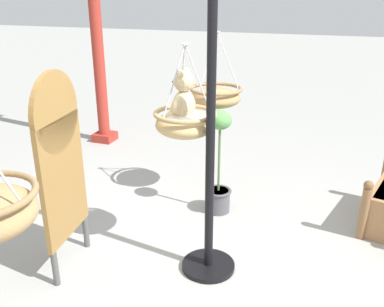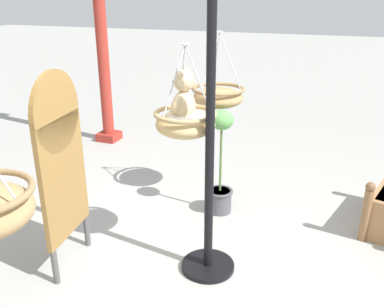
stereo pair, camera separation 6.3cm
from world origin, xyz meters
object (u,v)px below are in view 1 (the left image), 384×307
teddy_bear (183,99)px  hanging_basket_right_low (216,96)px  display_pole_central (210,178)px  greenhouse_pillar_left (97,44)px  hanging_basket_with_teddy (185,122)px  potted_plant_bushy_green (219,171)px  display_sign_board (61,158)px

teddy_bear → hanging_basket_right_low: hanging_basket_right_low is taller
display_pole_central → greenhouse_pillar_left: 3.56m
hanging_basket_right_low → greenhouse_pillar_left: 2.47m
hanging_basket_with_teddy → greenhouse_pillar_left: 3.23m
teddy_bear → potted_plant_bushy_green: teddy_bear is taller
greenhouse_pillar_left → potted_plant_bushy_green: 2.91m
teddy_bear → greenhouse_pillar_left: 3.21m
greenhouse_pillar_left → display_sign_board: (-2.85, -1.32, -0.48)m
greenhouse_pillar_left → hanging_basket_with_teddy: bearing=-137.7°
display_pole_central → hanging_basket_right_low: size_ratio=3.40×
display_pole_central → potted_plant_bushy_green: size_ratio=2.37×
display_pole_central → teddy_bear: display_pole_central is taller
teddy_bear → display_sign_board: display_sign_board is taller
hanging_basket_with_teddy → display_pole_central: bearing=-121.0°
display_pole_central → greenhouse_pillar_left: (2.53, 2.42, 0.63)m
hanging_basket_right_low → potted_plant_bushy_green: hanging_basket_right_low is taller
teddy_bear → potted_plant_bushy_green: (0.81, -0.09, -0.93)m
hanging_basket_with_teddy → hanging_basket_right_low: 1.13m
hanging_basket_right_low → greenhouse_pillar_left: (1.26, 2.10, 0.30)m
greenhouse_pillar_left → display_sign_board: bearing=-155.1°
hanging_basket_with_teddy → potted_plant_bushy_green: hanging_basket_with_teddy is taller
greenhouse_pillar_left → display_sign_board: 3.18m
display_pole_central → hanging_basket_with_teddy: 0.48m
hanging_basket_with_teddy → greenhouse_pillar_left: greenhouse_pillar_left is taller
teddy_bear → hanging_basket_right_low: 1.15m
teddy_bear → display_sign_board: size_ratio=0.25×
potted_plant_bushy_green → hanging_basket_with_teddy: bearing=175.3°
hanging_basket_with_teddy → potted_plant_bushy_green: bearing=-4.7°
display_pole_central → teddy_bear: 0.64m
hanging_basket_with_teddy → teddy_bear: bearing=90.0°
teddy_bear → display_sign_board: (-0.47, 0.83, -0.41)m
hanging_basket_with_teddy → display_sign_board: 1.00m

